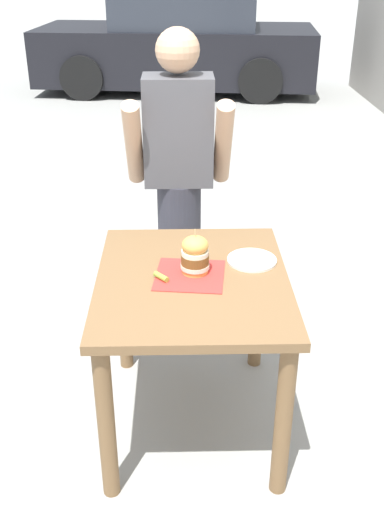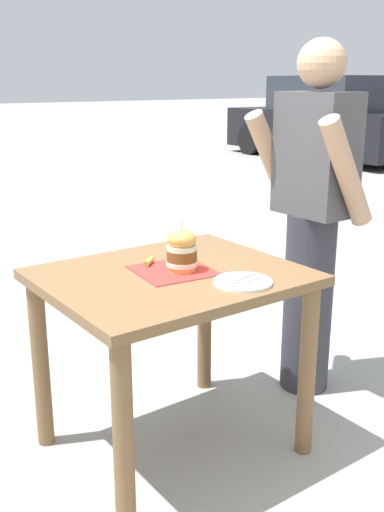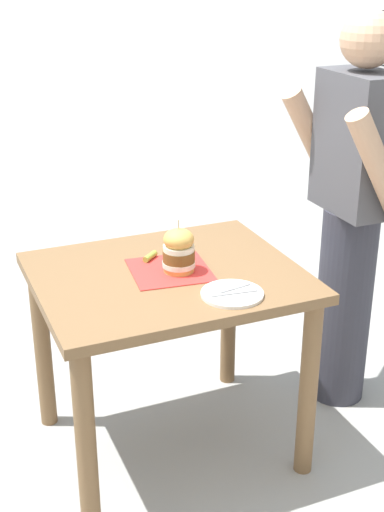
{
  "view_description": "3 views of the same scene",
  "coord_description": "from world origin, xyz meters",
  "px_view_note": "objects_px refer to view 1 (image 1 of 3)",
  "views": [
    {
      "loc": [
        -0.05,
        -2.21,
        2.03
      ],
      "look_at": [
        0.0,
        0.1,
        0.83
      ],
      "focal_mm": 42.0,
      "sensor_mm": 36.0,
      "label": 1
    },
    {
      "loc": [
        1.86,
        -1.24,
        1.51
      ],
      "look_at": [
        0.0,
        0.1,
        0.83
      ],
      "focal_mm": 42.0,
      "sensor_mm": 36.0,
      "label": 2
    },
    {
      "loc": [
        2.26,
        -0.85,
        1.88
      ],
      "look_at": [
        0.0,
        0.1,
        0.83
      ],
      "focal_mm": 50.0,
      "sensor_mm": 36.0,
      "label": 3
    }
  ],
  "objects_px": {
    "patio_table": "(193,306)",
    "sandwich": "(195,255)",
    "side_plate_with_forks": "(252,260)",
    "parked_car_near_curb": "(179,42)",
    "diner_across_table": "(179,185)",
    "pickle_spear": "(161,277)"
  },
  "relations": [
    {
      "from": "diner_across_table",
      "to": "parked_car_near_curb",
      "type": "bearing_deg",
      "value": 89.87
    },
    {
      "from": "sandwich",
      "to": "parked_car_near_curb",
      "type": "bearing_deg",
      "value": 90.39
    },
    {
      "from": "sandwich",
      "to": "side_plate_with_forks",
      "type": "bearing_deg",
      "value": 20.75
    },
    {
      "from": "patio_table",
      "to": "sandwich",
      "type": "xyz_separation_m",
      "value": [
        0.01,
        0.04,
        0.23
      ]
    },
    {
      "from": "sandwich",
      "to": "side_plate_with_forks",
      "type": "height_order",
      "value": "sandwich"
    },
    {
      "from": "sandwich",
      "to": "side_plate_with_forks",
      "type": "xyz_separation_m",
      "value": [
        0.26,
        0.1,
        -0.08
      ]
    },
    {
      "from": "patio_table",
      "to": "parked_car_near_curb",
      "type": "relative_size",
      "value": 0.22
    },
    {
      "from": "patio_table",
      "to": "sandwich",
      "type": "relative_size",
      "value": 4.82
    },
    {
      "from": "parked_car_near_curb",
      "to": "diner_across_table",
      "type": "bearing_deg",
      "value": -90.13
    },
    {
      "from": "sandwich",
      "to": "pickle_spear",
      "type": "distance_m",
      "value": 0.17
    },
    {
      "from": "side_plate_with_forks",
      "to": "parked_car_near_curb",
      "type": "relative_size",
      "value": 0.05
    },
    {
      "from": "pickle_spear",
      "to": "side_plate_with_forks",
      "type": "bearing_deg",
      "value": 21.79
    },
    {
      "from": "diner_across_table",
      "to": "sandwich",
      "type": "bearing_deg",
      "value": -85.33
    },
    {
      "from": "patio_table",
      "to": "pickle_spear",
      "type": "relative_size",
      "value": 12.88
    },
    {
      "from": "patio_table",
      "to": "diner_across_table",
      "type": "height_order",
      "value": "diner_across_table"
    },
    {
      "from": "pickle_spear",
      "to": "diner_across_table",
      "type": "height_order",
      "value": "diner_across_table"
    },
    {
      "from": "side_plate_with_forks",
      "to": "parked_car_near_curb",
      "type": "bearing_deg",
      "value": 92.38
    },
    {
      "from": "sandwich",
      "to": "parked_car_near_curb",
      "type": "height_order",
      "value": "parked_car_near_curb"
    },
    {
      "from": "side_plate_with_forks",
      "to": "pickle_spear",
      "type": "bearing_deg",
      "value": -158.21
    },
    {
      "from": "pickle_spear",
      "to": "parked_car_near_curb",
      "type": "bearing_deg",
      "value": 89.29
    },
    {
      "from": "sandwich",
      "to": "parked_car_near_curb",
      "type": "relative_size",
      "value": 0.05
    },
    {
      "from": "patio_table",
      "to": "diner_across_table",
      "type": "distance_m",
      "value": 0.88
    }
  ]
}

